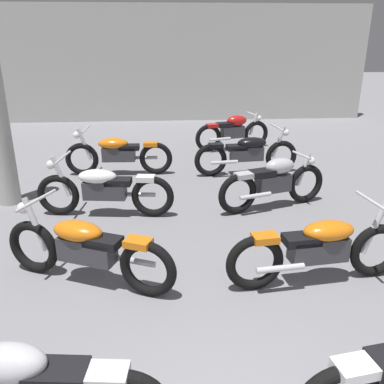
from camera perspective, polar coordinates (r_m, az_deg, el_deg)
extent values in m
cube|color=#B2B2AD|center=(13.95, -2.70, 17.17)|extent=(12.69, 0.24, 3.60)
ellipsoid|color=#B7B7BC|center=(3.16, -24.03, -20.65)|extent=(0.55, 0.34, 0.26)
cube|color=black|center=(3.10, -18.02, -22.66)|extent=(0.42, 0.28, 0.10)
cube|color=#B7B7BC|center=(3.01, -11.57, -23.44)|extent=(0.30, 0.23, 0.08)
torus|color=black|center=(5.34, -20.97, -7.08)|extent=(0.66, 0.37, 0.67)
torus|color=black|center=(4.60, -6.09, -10.45)|extent=(0.66, 0.37, 0.67)
cylinder|color=silver|center=(5.16, -20.72, -4.20)|extent=(0.28, 0.17, 0.66)
cube|color=#38383D|center=(4.88, -14.23, -7.69)|extent=(0.70, 0.48, 0.28)
ellipsoid|color=orange|center=(4.83, -15.46, -5.17)|extent=(0.68, 0.53, 0.22)
cube|color=black|center=(4.71, -12.11, -6.68)|extent=(0.46, 0.38, 0.10)
cube|color=orange|center=(4.49, -7.41, -6.93)|extent=(0.34, 0.29, 0.08)
cylinder|color=silver|center=(5.01, -20.64, -1.10)|extent=(0.30, 0.64, 0.04)
sphere|color=white|center=(5.18, -22.19, -2.04)|extent=(0.14, 0.14, 0.14)
cylinder|color=silver|center=(4.80, -8.17, -9.33)|extent=(0.53, 0.28, 0.07)
torus|color=black|center=(6.88, -17.91, -0.40)|extent=(0.68, 0.19, 0.67)
torus|color=black|center=(6.51, -5.43, -0.63)|extent=(0.68, 0.19, 0.67)
cylinder|color=silver|center=(6.75, -17.56, 2.04)|extent=(0.28, 0.10, 0.66)
cube|color=#38383D|center=(6.62, -11.90, 0.29)|extent=(0.68, 0.32, 0.28)
ellipsoid|color=white|center=(6.57, -12.89, 2.10)|extent=(0.63, 0.39, 0.22)
cube|color=black|center=(6.52, -10.12, 1.41)|extent=(0.43, 0.29, 0.10)
cube|color=white|center=(6.42, -6.40, 1.87)|extent=(0.30, 0.23, 0.08)
cylinder|color=silver|center=(6.64, -17.36, 4.57)|extent=(0.12, 0.68, 0.04)
sphere|color=white|center=(6.74, -18.86, 3.57)|extent=(0.14, 0.14, 0.14)
cylinder|color=silver|center=(6.68, -7.40, -0.34)|extent=(0.55, 0.14, 0.07)
torus|color=black|center=(8.73, -14.90, 4.39)|extent=(0.67, 0.14, 0.67)
torus|color=black|center=(8.52, -4.98, 4.63)|extent=(0.67, 0.14, 0.67)
cylinder|color=silver|center=(8.63, -14.56, 6.37)|extent=(0.28, 0.08, 0.66)
cube|color=#38383D|center=(8.56, -10.04, 5.17)|extent=(0.67, 0.26, 0.28)
ellipsoid|color=orange|center=(8.52, -10.80, 6.57)|extent=(0.61, 0.34, 0.22)
cube|color=black|center=(8.50, -8.62, 6.11)|extent=(0.41, 0.26, 0.10)
cube|color=orange|center=(8.45, -5.73, 6.57)|extent=(0.29, 0.21, 0.08)
cylinder|color=silver|center=(8.55, -14.36, 8.40)|extent=(0.06, 0.68, 0.04)
sphere|color=white|center=(8.62, -15.60, 7.56)|extent=(0.14, 0.14, 0.14)
cylinder|color=silver|center=(8.67, -6.60, 4.71)|extent=(0.55, 0.09, 0.07)
cube|color=white|center=(3.19, 21.54, -21.62)|extent=(0.31, 0.24, 0.08)
torus|color=black|center=(5.38, 24.03, -7.35)|extent=(0.68, 0.19, 0.67)
torus|color=black|center=(4.73, 8.63, -9.62)|extent=(0.68, 0.19, 0.67)
cylinder|color=silver|center=(5.20, 23.80, -4.46)|extent=(0.28, 0.10, 0.66)
cube|color=#38383D|center=(4.96, 16.98, -7.48)|extent=(0.68, 0.31, 0.28)
ellipsoid|color=orange|center=(4.91, 18.29, -5.07)|extent=(0.63, 0.39, 0.22)
cube|color=black|center=(4.80, 14.81, -6.33)|extent=(0.42, 0.28, 0.10)
cube|color=orange|center=(4.62, 10.01, -6.26)|extent=(0.30, 0.23, 0.08)
cylinder|color=silver|center=(5.06, 23.75, -1.35)|extent=(0.11, 0.68, 0.04)
cylinder|color=silver|center=(4.72, 12.06, -10.22)|extent=(0.55, 0.13, 0.07)
torus|color=black|center=(7.30, 15.36, 1.10)|extent=(0.67, 0.31, 0.67)
torus|color=black|center=(6.62, 6.29, -0.28)|extent=(0.67, 0.31, 0.67)
cylinder|color=silver|center=(7.17, 15.04, 2.98)|extent=(0.25, 0.14, 0.56)
cube|color=#38383D|center=(6.90, 11.10, 1.22)|extent=(0.62, 0.40, 0.28)
ellipsoid|color=#B7B7BC|center=(6.87, 11.97, 3.52)|extent=(0.58, 0.42, 0.26)
cube|color=black|center=(6.73, 9.64, 2.60)|extent=(0.45, 0.35, 0.10)
cube|color=#B7B7BC|center=(6.57, 7.17, 2.27)|extent=(0.33, 0.27, 0.08)
cylinder|color=silver|center=(7.06, 14.85, 4.93)|extent=(0.18, 0.47, 0.04)
sphere|color=white|center=(7.21, 16.05, 4.15)|extent=(0.14, 0.14, 0.14)
cylinder|color=silver|center=(6.64, 8.71, -0.53)|extent=(0.55, 0.23, 0.07)
torus|color=black|center=(8.82, 12.16, 4.81)|extent=(0.68, 0.18, 0.67)
torus|color=black|center=(8.38, 2.59, 4.40)|extent=(0.68, 0.18, 0.67)
cylinder|color=silver|center=(8.72, 11.83, 6.74)|extent=(0.28, 0.10, 0.66)
cube|color=#38383D|center=(8.54, 7.53, 5.27)|extent=(0.68, 0.31, 0.28)
ellipsoid|color=black|center=(8.52, 8.25, 6.72)|extent=(0.63, 0.38, 0.22)
cube|color=black|center=(8.44, 6.14, 6.13)|extent=(0.42, 0.28, 0.10)
cube|color=black|center=(8.32, 3.30, 6.41)|extent=(0.30, 0.23, 0.08)
cylinder|color=silver|center=(8.62, 11.61, 8.73)|extent=(0.11, 0.68, 0.04)
sphere|color=white|center=(8.73, 12.78, 7.97)|extent=(0.14, 0.14, 0.14)
cylinder|color=silver|center=(8.32, 4.47, 4.10)|extent=(0.55, 0.13, 0.07)
torus|color=black|center=(10.74, 8.78, 7.89)|extent=(0.68, 0.28, 0.67)
torus|color=black|center=(10.20, 2.26, 7.43)|extent=(0.68, 0.28, 0.67)
cylinder|color=silver|center=(10.65, 8.47, 9.23)|extent=(0.25, 0.13, 0.56)
cube|color=#38383D|center=(10.43, 5.62, 8.21)|extent=(0.61, 0.38, 0.28)
ellipsoid|color=red|center=(10.41, 6.18, 9.75)|extent=(0.58, 0.41, 0.26)
cube|color=black|center=(10.30, 4.54, 9.22)|extent=(0.45, 0.34, 0.10)
cube|color=red|center=(10.17, 2.82, 9.11)|extent=(0.32, 0.27, 0.08)
cylinder|color=silver|center=(10.57, 8.26, 10.59)|extent=(0.16, 0.47, 0.04)
sphere|color=white|center=(10.68, 9.19, 10.00)|extent=(0.14, 0.14, 0.14)
cylinder|color=silver|center=(10.18, 3.85, 7.25)|extent=(0.55, 0.21, 0.07)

